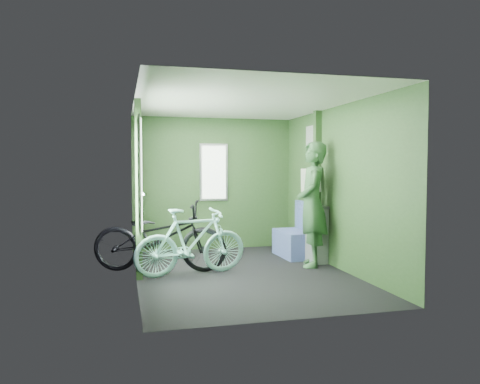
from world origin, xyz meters
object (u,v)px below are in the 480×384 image
object	(u,v)px
bicycle_black	(160,272)
passenger	(312,204)
bench_seat	(296,240)
waste_box	(316,234)
bicycle_mint	(192,276)

from	to	relation	value
bicycle_black	passenger	distance (m)	2.37
passenger	bench_seat	size ratio (longest dim) A/B	2.05
bicycle_black	waste_box	size ratio (longest dim) A/B	2.14
bicycle_black	waste_box	xyz separation A→B (m)	(2.33, 0.05, 0.43)
bicycle_black	bench_seat	size ratio (longest dim) A/B	2.08
waste_box	bench_seat	distance (m)	0.56
bicycle_mint	passenger	bearing A→B (deg)	-93.42
bicycle_mint	bench_seat	distance (m)	2.07
bicycle_black	bench_seat	world-z (taller)	bench_seat
bench_seat	passenger	bearing A→B (deg)	-94.28
bicycle_black	bench_seat	xyz separation A→B (m)	(2.21, 0.57, 0.26)
bicycle_mint	bench_seat	size ratio (longest dim) A/B	1.73
bicycle_black	bicycle_mint	distance (m)	0.53
bicycle_black	bench_seat	bearing A→B (deg)	-59.02
bicycle_black	bicycle_mint	world-z (taller)	bicycle_black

